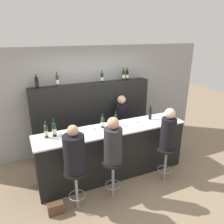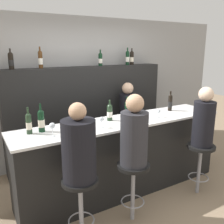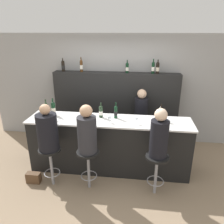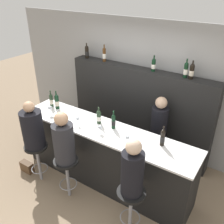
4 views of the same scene
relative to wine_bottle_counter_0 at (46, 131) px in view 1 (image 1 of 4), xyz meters
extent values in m
plane|color=#8C755B|center=(1.27, -0.42, -1.20)|extent=(16.00, 16.00, 0.00)
cube|color=#9E9E9E|center=(1.27, 1.29, 0.10)|extent=(6.40, 0.05, 2.60)
cube|color=black|center=(1.27, -0.11, -0.68)|extent=(3.07, 0.62, 1.04)
cube|color=white|center=(1.27, -0.11, -0.14)|extent=(3.11, 0.66, 0.03)
cube|color=black|center=(1.27, 1.07, -0.33)|extent=(2.92, 0.28, 1.75)
cylinder|color=#233823|center=(0.00, 0.00, -0.02)|extent=(0.07, 0.07, 0.22)
cylinder|color=beige|center=(0.00, 0.00, -0.03)|extent=(0.07, 0.07, 0.09)
sphere|color=#233823|center=(0.00, 0.00, 0.09)|extent=(0.07, 0.07, 0.07)
cylinder|color=#233823|center=(0.00, 0.00, 0.15)|extent=(0.02, 0.02, 0.09)
cylinder|color=black|center=(0.15, 0.00, -0.01)|extent=(0.08, 0.08, 0.23)
cylinder|color=beige|center=(0.15, 0.00, -0.02)|extent=(0.08, 0.08, 0.09)
sphere|color=black|center=(0.15, 0.00, 0.10)|extent=(0.08, 0.08, 0.08)
cylinder|color=black|center=(0.15, 0.00, 0.17)|extent=(0.02, 0.02, 0.10)
cylinder|color=#233823|center=(1.10, 0.00, -0.03)|extent=(0.07, 0.07, 0.20)
cylinder|color=white|center=(1.10, 0.00, -0.04)|extent=(0.08, 0.08, 0.08)
sphere|color=#233823|center=(1.10, 0.00, 0.07)|extent=(0.07, 0.07, 0.07)
cylinder|color=#233823|center=(1.10, 0.00, 0.12)|extent=(0.02, 0.02, 0.08)
cylinder|color=black|center=(1.39, 0.00, -0.02)|extent=(0.06, 0.06, 0.21)
cylinder|color=black|center=(1.39, 0.00, -0.03)|extent=(0.07, 0.07, 0.08)
sphere|color=black|center=(1.39, 0.00, 0.08)|extent=(0.06, 0.06, 0.06)
cylinder|color=black|center=(1.39, 0.00, 0.14)|extent=(0.02, 0.02, 0.09)
cylinder|color=black|center=(2.23, 0.00, -0.01)|extent=(0.06, 0.06, 0.23)
cylinder|color=black|center=(2.23, 0.00, -0.03)|extent=(0.07, 0.07, 0.09)
sphere|color=black|center=(2.23, 0.00, 0.10)|extent=(0.06, 0.06, 0.06)
cylinder|color=black|center=(2.23, 0.00, 0.15)|extent=(0.02, 0.02, 0.08)
cylinder|color=black|center=(0.03, 1.07, 0.66)|extent=(0.08, 0.08, 0.21)
cylinder|color=black|center=(0.03, 1.07, 0.65)|extent=(0.08, 0.08, 0.09)
sphere|color=black|center=(0.03, 1.07, 0.76)|extent=(0.08, 0.08, 0.08)
cylinder|color=black|center=(0.03, 1.07, 0.81)|extent=(0.02, 0.02, 0.07)
cylinder|color=#4C2D14|center=(0.47, 1.07, 0.67)|extent=(0.07, 0.07, 0.24)
cylinder|color=white|center=(0.47, 1.07, 0.66)|extent=(0.07, 0.07, 0.10)
sphere|color=#4C2D14|center=(0.47, 1.07, 0.79)|extent=(0.07, 0.07, 0.07)
cylinder|color=#4C2D14|center=(0.47, 1.07, 0.84)|extent=(0.02, 0.02, 0.08)
cylinder|color=black|center=(1.52, 1.07, 0.65)|extent=(0.07, 0.07, 0.19)
cylinder|color=white|center=(1.52, 1.07, 0.64)|extent=(0.07, 0.07, 0.08)
sphere|color=black|center=(1.52, 1.07, 0.74)|extent=(0.07, 0.07, 0.07)
cylinder|color=black|center=(1.52, 1.07, 0.79)|extent=(0.02, 0.02, 0.08)
cylinder|color=black|center=(2.10, 1.07, 0.66)|extent=(0.07, 0.07, 0.23)
cylinder|color=white|center=(2.10, 1.07, 0.65)|extent=(0.07, 0.07, 0.09)
sphere|color=black|center=(2.10, 1.07, 0.77)|extent=(0.07, 0.07, 0.07)
cylinder|color=black|center=(2.10, 1.07, 0.83)|extent=(0.02, 0.02, 0.08)
cylinder|color=black|center=(2.20, 1.07, 0.66)|extent=(0.08, 0.08, 0.22)
cylinder|color=beige|center=(2.20, 1.07, 0.65)|extent=(0.08, 0.08, 0.09)
sphere|color=black|center=(2.20, 1.07, 0.76)|extent=(0.08, 0.08, 0.08)
cylinder|color=black|center=(2.20, 1.07, 0.82)|extent=(0.02, 0.02, 0.07)
cylinder|color=silver|center=(0.21, -0.23, -0.13)|extent=(0.06, 0.06, 0.00)
cylinder|color=silver|center=(0.21, -0.23, -0.08)|extent=(0.01, 0.01, 0.09)
sphere|color=silver|center=(0.21, -0.23, 0.00)|extent=(0.07, 0.07, 0.07)
cylinder|color=silver|center=(0.84, -0.23, -0.13)|extent=(0.06, 0.06, 0.00)
cylinder|color=silver|center=(0.84, -0.23, -0.08)|extent=(0.01, 0.01, 0.08)
sphere|color=silver|center=(0.84, -0.23, -0.02)|extent=(0.06, 0.06, 0.06)
cylinder|color=silver|center=(1.29, -0.23, -0.13)|extent=(0.07, 0.07, 0.00)
cylinder|color=silver|center=(1.29, -0.23, -0.09)|extent=(0.01, 0.01, 0.07)
sphere|color=silver|center=(1.29, -0.23, -0.03)|extent=(0.07, 0.07, 0.07)
cylinder|color=silver|center=(1.78, -0.23, -0.13)|extent=(0.06, 0.06, 0.00)
cylinder|color=silver|center=(1.78, -0.23, -0.09)|extent=(0.01, 0.01, 0.07)
sphere|color=silver|center=(1.78, -0.23, -0.03)|extent=(0.06, 0.06, 0.06)
cylinder|color=gray|center=(0.32, -0.74, -0.85)|extent=(0.05, 0.05, 0.70)
torus|color=gray|center=(0.32, -0.74, -0.96)|extent=(0.29, 0.29, 0.02)
cylinder|color=black|center=(0.32, -0.74, -0.48)|extent=(0.39, 0.39, 0.04)
cylinder|color=black|center=(0.32, -0.74, -0.14)|extent=(0.35, 0.35, 0.64)
sphere|color=tan|center=(0.32, -0.74, 0.26)|extent=(0.18, 0.18, 0.18)
cylinder|color=gray|center=(0.99, -0.74, -0.85)|extent=(0.05, 0.05, 0.70)
torus|color=gray|center=(0.99, -0.74, -0.96)|extent=(0.29, 0.29, 0.02)
cylinder|color=black|center=(0.99, -0.74, -0.48)|extent=(0.39, 0.39, 0.04)
cylinder|color=#28282D|center=(0.99, -0.74, -0.15)|extent=(0.32, 0.32, 0.63)
sphere|color=tan|center=(0.99, -0.74, 0.27)|extent=(0.20, 0.20, 0.20)
cylinder|color=gray|center=(2.16, -0.74, -0.85)|extent=(0.05, 0.05, 0.70)
torus|color=gray|center=(2.16, -0.74, -0.96)|extent=(0.29, 0.29, 0.02)
cylinder|color=black|center=(2.16, -0.74, -0.48)|extent=(0.39, 0.39, 0.04)
cylinder|color=black|center=(2.16, -0.74, -0.15)|extent=(0.29, 0.29, 0.62)
sphere|color=beige|center=(2.16, -0.74, 0.26)|extent=(0.20, 0.20, 0.20)
cylinder|color=black|center=(1.88, 0.71, -0.57)|extent=(0.29, 0.29, 1.27)
sphere|color=#D8AD8C|center=(1.88, 0.71, 0.17)|extent=(0.20, 0.20, 0.20)
cube|color=#513823|center=(-0.06, -0.74, -1.10)|extent=(0.26, 0.12, 0.20)
camera|label=1|loc=(-0.38, -3.75, 1.66)|focal=35.00mm
camera|label=2|loc=(-0.58, -2.91, 0.85)|focal=40.00mm
camera|label=3|loc=(1.80, -3.88, 1.47)|focal=35.00mm
camera|label=4|loc=(3.26, -2.86, 2.01)|focal=40.00mm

